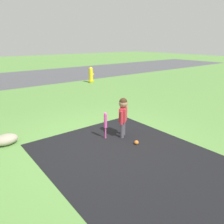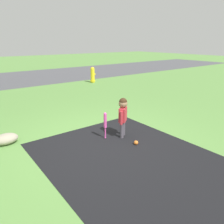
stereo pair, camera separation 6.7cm
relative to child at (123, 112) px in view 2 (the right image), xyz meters
The scene contains 8 objects.
ground_plane 0.82m from the child, behind, with size 60.00×60.00×0.00m, color #5B8C42.
driveway_strip 2.62m from the child, 101.95° to the right, with size 2.93×7.00×0.01m.
street_strip 10.02m from the child, 93.29° to the left, with size 40.00×6.00×0.01m.
child is the anchor object (origin of this frame).
baseball_bat 0.45m from the child, 157.69° to the left, with size 0.07×0.07×0.62m.
sports_ball 0.74m from the child, 95.30° to the right, with size 0.09×0.09×0.09m.
fire_hydrant 6.92m from the child, 63.04° to the left, with size 0.29×0.26×0.81m.
edging_rock 2.57m from the child, 151.46° to the left, with size 0.50×0.35×0.23m.
Camera 2 is at (-2.42, -3.51, 2.10)m, focal length 35.00 mm.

